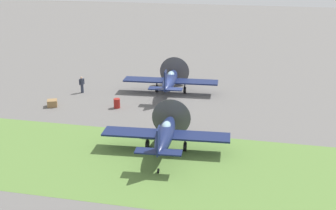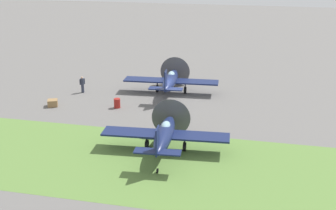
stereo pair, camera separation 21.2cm
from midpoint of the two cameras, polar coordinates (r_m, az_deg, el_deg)
The scene contains 7 objects.
ground_plane at distance 42.44m, azimuth 0.42°, elevation 0.42°, with size 160.00×160.00×0.00m, color #605E5B.
grass_verge at distance 30.88m, azimuth -4.75°, elevation -7.42°, with size 120.00×11.00×0.01m, color #567A38.
airplane_lead at distance 44.42m, azimuth 0.49°, elevation 3.30°, with size 9.82×7.76×3.49m.
airplane_wingman at distance 31.62m, azimuth -0.22°, elevation -3.83°, with size 9.49×7.51×3.38m.
ground_crew_chief at distance 45.81m, azimuth -11.08°, elevation 2.72°, with size 0.41×0.53×1.73m.
fuel_drum at distance 40.99m, azimuth -6.57°, elevation 0.24°, with size 0.60×0.60×0.90m, color maroon.
supply_crate at distance 42.58m, azimuth -14.81°, elevation 0.26°, with size 0.90×0.90×0.64m, color olive.
Camera 2 is at (8.57, -39.09, 14.11)m, focal length 46.30 mm.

